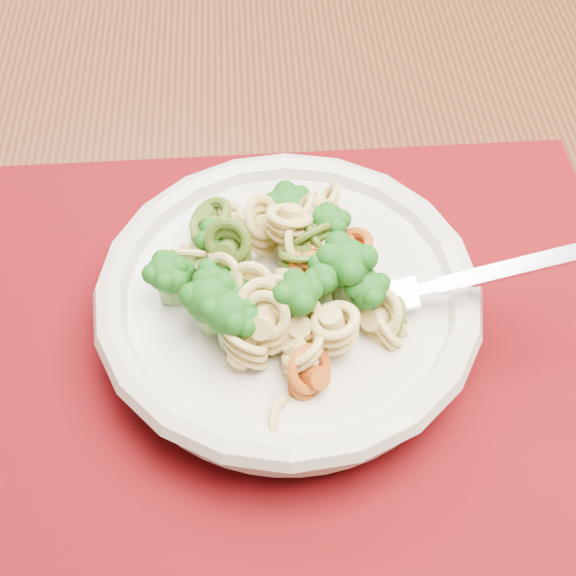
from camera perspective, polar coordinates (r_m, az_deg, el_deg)
name	(u,v)px	position (r m, az deg, el deg)	size (l,w,h in m)	color
dining_table	(297,318)	(0.65, 0.62, -2.18)	(1.42, 1.11, 0.72)	#573218
placemat	(281,350)	(0.50, -0.51, -4.41)	(0.45, 0.35, 0.00)	#620411
pasta_bowl	(288,300)	(0.48, 0.00, -0.88)	(0.23, 0.23, 0.04)	beige
pasta_broccoli_heap	(288,282)	(0.47, 0.00, 0.45)	(0.20, 0.20, 0.06)	#F2DB77
fork	(397,296)	(0.47, 7.74, -0.60)	(0.19, 0.02, 0.01)	silver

